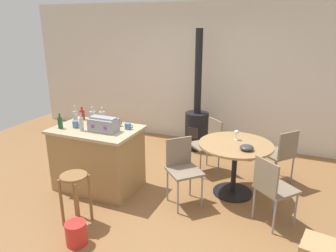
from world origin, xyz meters
TOP-DOWN VIEW (x-y plane):
  - ground_plane at (0.00, 0.00)m, footprint 8.80×8.80m
  - back_wall at (0.00, 2.37)m, footprint 8.00×0.10m
  - kitchen_island at (-0.88, -0.14)m, footprint 1.20×0.80m
  - wooden_stool at (-0.61, -1.00)m, footprint 0.31×0.31m
  - dining_table at (0.97, 0.44)m, footprint 1.00×1.00m
  - folding_chair_near at (0.38, -0.06)m, footprint 0.57×0.57m
  - folding_chair_far at (1.52, -0.12)m, footprint 0.56×0.56m
  - folding_chair_left at (1.53, 0.99)m, footprint 0.56×0.56m
  - folding_chair_right at (0.43, 1.00)m, footprint 0.56×0.56m
  - wood_stove at (-0.04, 1.85)m, footprint 0.44×0.45m
  - toolbox at (-0.70, -0.20)m, footprint 0.39×0.22m
  - bottle_0 at (-1.24, -0.12)m, footprint 0.06×0.06m
  - bottle_1 at (-1.32, 0.14)m, footprint 0.08×0.08m
  - bottle_2 at (-0.99, -0.30)m, footprint 0.06×0.06m
  - bottle_3 at (-1.05, 0.04)m, footprint 0.08×0.08m
  - bottle_4 at (-0.94, 0.11)m, footprint 0.08×0.08m
  - bottle_5 at (-1.33, -0.33)m, footprint 0.07×0.07m
  - cup_0 at (-1.16, -0.22)m, footprint 0.12×0.08m
  - cup_1 at (-0.66, 0.07)m, footprint 0.12×0.08m
  - cup_2 at (-0.45, 0.01)m, footprint 0.13×0.09m
  - wine_glass at (0.94, 0.59)m, footprint 0.07×0.07m
  - serving_bowl at (1.14, 0.26)m, footprint 0.18×0.18m
  - plastic_bucket at (-0.38, -1.31)m, footprint 0.23×0.23m

SIDE VIEW (x-z plane):
  - ground_plane at x=0.00m, z-range 0.00..0.00m
  - plastic_bucket at x=-0.38m, z-range 0.00..0.26m
  - kitchen_island at x=-0.88m, z-range 0.00..0.91m
  - wooden_stool at x=-0.61m, z-range 0.14..0.78m
  - folding_chair_left at x=1.53m, z-range 0.07..0.93m
  - folding_chair_far at x=1.52m, z-range 0.07..0.93m
  - folding_chair_right at x=0.43m, z-range 0.08..0.93m
  - folding_chair_near at x=0.38m, z-range 0.09..0.96m
  - wood_stove at x=-0.04m, z-range -0.57..1.65m
  - dining_table at x=0.97m, z-range 0.20..0.95m
  - serving_bowl at x=1.14m, z-range 0.75..0.82m
  - wine_glass at x=0.94m, z-range 0.79..0.93m
  - cup_2 at x=-0.45m, z-range 0.91..0.99m
  - cup_0 at x=-1.16m, z-range 0.91..1.01m
  - cup_1 at x=-0.66m, z-range 0.91..1.01m
  - bottle_1 at x=-1.32m, z-range 0.89..1.08m
  - bottle_5 at x=-1.33m, z-range 0.88..1.10m
  - bottle_4 at x=-0.94m, z-range 0.88..1.12m
  - toolbox at x=-0.70m, z-range 0.90..1.11m
  - bottle_3 at x=-1.05m, z-range 0.88..1.13m
  - bottle_2 at x=-0.99m, z-range 0.88..1.13m
  - bottle_0 at x=-1.24m, z-range 0.88..1.16m
  - back_wall at x=0.00m, z-range 0.00..2.70m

